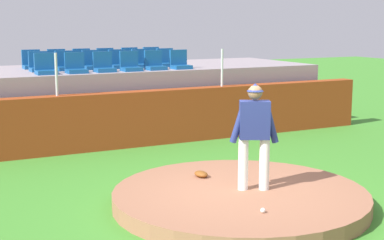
% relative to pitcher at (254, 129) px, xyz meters
% --- Properties ---
extents(ground_plane, '(60.00, 60.00, 0.00)m').
position_rel_pitcher_xyz_m(ground_plane, '(-0.22, 0.05, -1.27)').
color(ground_plane, '#3F892B').
extents(pitchers_mound, '(4.19, 4.19, 0.25)m').
position_rel_pitcher_xyz_m(pitchers_mound, '(-0.22, 0.05, -1.15)').
color(pitchers_mound, '#986247').
rests_on(pitchers_mound, ground_plane).
extents(pitcher, '(0.77, 0.46, 1.76)m').
position_rel_pitcher_xyz_m(pitcher, '(0.00, 0.00, 0.00)').
color(pitcher, white).
rests_on(pitcher, pitchers_mound).
extents(baseball, '(0.07, 0.07, 0.07)m').
position_rel_pitcher_xyz_m(baseball, '(-0.51, -1.05, -0.98)').
color(baseball, white).
rests_on(baseball, pitchers_mound).
extents(fielding_glove, '(0.24, 0.32, 0.11)m').
position_rel_pitcher_xyz_m(fielding_glove, '(-0.42, 1.06, -0.96)').
color(fielding_glove, brown).
rests_on(fielding_glove, pitchers_mound).
extents(brick_barrier, '(13.43, 0.40, 1.33)m').
position_rel_pitcher_xyz_m(brick_barrier, '(-0.22, 5.07, -0.60)').
color(brick_barrier, '#993B17').
rests_on(brick_barrier, ground_plane).
extents(fence_post_left, '(0.06, 0.06, 0.96)m').
position_rel_pitcher_xyz_m(fence_post_left, '(-1.98, 5.07, 0.54)').
color(fence_post_left, silver).
rests_on(fence_post_left, brick_barrier).
extents(fence_post_right, '(0.06, 0.06, 0.96)m').
position_rel_pitcher_xyz_m(fence_post_right, '(2.27, 5.07, 0.54)').
color(fence_post_right, silver).
rests_on(fence_post_right, brick_barrier).
extents(bleacher_platform, '(11.94, 3.73, 1.74)m').
position_rel_pitcher_xyz_m(bleacher_platform, '(-0.22, 7.38, -0.40)').
color(bleacher_platform, gray).
rests_on(bleacher_platform, ground_plane).
extents(stadium_chair_0, '(0.48, 0.44, 0.50)m').
position_rel_pitcher_xyz_m(stadium_chair_0, '(-1.99, 6.07, 0.63)').
color(stadium_chair_0, '#14508D').
rests_on(stadium_chair_0, bleacher_platform).
extents(stadium_chair_1, '(0.48, 0.44, 0.50)m').
position_rel_pitcher_xyz_m(stadium_chair_1, '(-1.27, 6.04, 0.63)').
color(stadium_chair_1, '#14508D').
rests_on(stadium_chair_1, bleacher_platform).
extents(stadium_chair_2, '(0.48, 0.44, 0.50)m').
position_rel_pitcher_xyz_m(stadium_chair_2, '(-0.55, 6.05, 0.63)').
color(stadium_chair_2, '#14508D').
rests_on(stadium_chair_2, bleacher_platform).
extents(stadium_chair_3, '(0.48, 0.44, 0.50)m').
position_rel_pitcher_xyz_m(stadium_chair_3, '(0.14, 6.02, 0.63)').
color(stadium_chair_3, '#14508D').
rests_on(stadium_chair_3, bleacher_platform).
extents(stadium_chair_4, '(0.48, 0.44, 0.50)m').
position_rel_pitcher_xyz_m(stadium_chair_4, '(0.83, 6.07, 0.63)').
color(stadium_chair_4, '#14508D').
rests_on(stadium_chair_4, bleacher_platform).
extents(stadium_chair_5, '(0.48, 0.44, 0.50)m').
position_rel_pitcher_xyz_m(stadium_chair_5, '(1.55, 6.06, 0.63)').
color(stadium_chair_5, '#14508D').
rests_on(stadium_chair_5, bleacher_platform).
extents(stadium_chair_6, '(0.48, 0.44, 0.50)m').
position_rel_pitcher_xyz_m(stadium_chair_6, '(-1.96, 6.93, 0.63)').
color(stadium_chair_6, '#14508D').
rests_on(stadium_chair_6, bleacher_platform).
extents(stadium_chair_7, '(0.48, 0.44, 0.50)m').
position_rel_pitcher_xyz_m(stadium_chair_7, '(-1.29, 6.93, 0.63)').
color(stadium_chair_7, '#14508D').
rests_on(stadium_chair_7, bleacher_platform).
extents(stadium_chair_8, '(0.48, 0.44, 0.50)m').
position_rel_pitcher_xyz_m(stadium_chair_8, '(-0.58, 6.95, 0.63)').
color(stadium_chair_8, '#14508D').
rests_on(stadium_chair_8, bleacher_platform).
extents(stadium_chair_9, '(0.48, 0.44, 0.50)m').
position_rel_pitcher_xyz_m(stadium_chair_9, '(0.15, 6.96, 0.63)').
color(stadium_chair_9, '#14508D').
rests_on(stadium_chair_9, bleacher_platform).
extents(stadium_chair_10, '(0.48, 0.44, 0.50)m').
position_rel_pitcher_xyz_m(stadium_chair_10, '(0.80, 6.93, 0.63)').
color(stadium_chair_10, '#14508D').
rests_on(stadium_chair_10, bleacher_platform).
extents(stadium_chair_11, '(0.48, 0.44, 0.50)m').
position_rel_pitcher_xyz_m(stadium_chair_11, '(1.55, 6.94, 0.63)').
color(stadium_chair_11, '#14508D').
rests_on(stadium_chair_11, bleacher_platform).
extents(stadium_chair_12, '(0.48, 0.44, 0.50)m').
position_rel_pitcher_xyz_m(stadium_chair_12, '(-1.95, 7.88, 0.63)').
color(stadium_chair_12, '#14508D').
rests_on(stadium_chair_12, bleacher_platform).
extents(stadium_chair_13, '(0.48, 0.44, 0.50)m').
position_rel_pitcher_xyz_m(stadium_chair_13, '(-1.28, 7.86, 0.63)').
color(stadium_chair_13, '#14508D').
rests_on(stadium_chair_13, bleacher_platform).
extents(stadium_chair_14, '(0.48, 0.44, 0.50)m').
position_rel_pitcher_xyz_m(stadium_chair_14, '(-0.59, 7.83, 0.63)').
color(stadium_chair_14, '#14508D').
rests_on(stadium_chair_14, bleacher_platform).
extents(stadium_chair_15, '(0.48, 0.44, 0.50)m').
position_rel_pitcher_xyz_m(stadium_chair_15, '(0.10, 7.82, 0.63)').
color(stadium_chair_15, '#14508D').
rests_on(stadium_chair_15, bleacher_platform).
extents(stadium_chair_16, '(0.48, 0.44, 0.50)m').
position_rel_pitcher_xyz_m(stadium_chair_16, '(0.84, 7.87, 0.63)').
color(stadium_chair_16, '#14508D').
rests_on(stadium_chair_16, bleacher_platform).
extents(stadium_chair_17, '(0.48, 0.44, 0.50)m').
position_rel_pitcher_xyz_m(stadium_chair_17, '(1.51, 7.86, 0.63)').
color(stadium_chair_17, '#14508D').
rests_on(stadium_chair_17, bleacher_platform).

